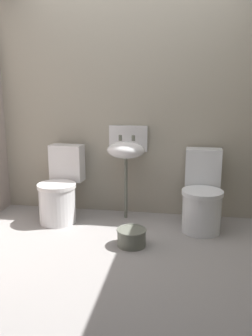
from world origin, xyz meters
The scene contains 6 objects.
ground_plane centered at (0.00, 0.00, -0.04)m, with size 3.50×2.53×0.08m, color gray.
wall_back centered at (0.00, 1.11, 1.19)m, with size 3.50×0.10×2.38m, color #9F9786.
toilet_left centered at (-0.78, 0.71, 0.32)m, with size 0.42×0.61×0.78m.
toilet_right centered at (0.70, 0.71, 0.32)m, with size 0.42×0.60×0.78m.
sink centered at (-0.10, 0.90, 0.75)m, with size 0.42×0.35×0.99m.
bucket centered at (0.06, 0.20, 0.08)m, with size 0.27×0.27×0.16m.
Camera 1 is at (0.49, -2.68, 1.39)m, focal length 37.26 mm.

